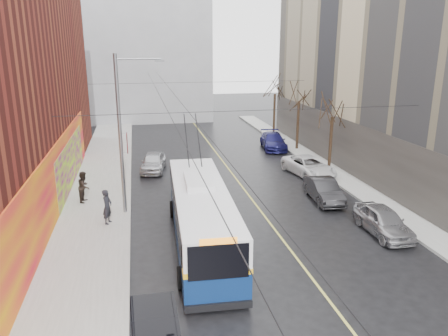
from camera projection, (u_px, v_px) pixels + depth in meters
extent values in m
plane|color=black|center=(287.00, 297.00, 16.98)|extent=(140.00, 140.00, 0.00)
cube|color=gray|center=(98.00, 203.00, 26.74)|extent=(4.00, 60.00, 0.15)
cube|color=gray|center=(353.00, 186.00, 29.97)|extent=(2.00, 60.00, 0.15)
cube|color=#BFB74C|center=(240.00, 184.00, 30.45)|extent=(0.12, 50.00, 0.01)
cube|color=red|center=(55.00, 185.00, 23.96)|extent=(0.08, 28.00, 4.00)
cube|color=#8B0472|center=(71.00, 164.00, 29.73)|extent=(0.06, 12.00, 3.20)
cube|color=#4C4742|center=(355.00, 151.00, 31.51)|extent=(0.06, 36.00, 4.00)
cube|color=gray|center=(128.00, 47.00, 55.76)|extent=(20.00, 12.00, 18.00)
cylinder|color=slate|center=(120.00, 138.00, 23.96)|extent=(0.20, 0.20, 9.00)
cube|color=#4C0A0E|center=(127.00, 143.00, 24.11)|extent=(0.04, 0.60, 1.10)
cylinder|color=slate|center=(138.00, 59.00, 23.03)|extent=(2.40, 0.10, 0.10)
cube|color=slate|center=(159.00, 61.00, 23.27)|extent=(0.50, 0.22, 0.12)
cylinder|color=black|center=(160.00, 95.00, 28.68)|extent=(0.02, 60.00, 0.02)
cylinder|color=black|center=(175.00, 95.00, 28.87)|extent=(0.02, 60.00, 0.02)
cylinder|color=black|center=(250.00, 111.00, 20.87)|extent=(18.00, 0.02, 0.02)
cylinder|color=black|center=(201.00, 82.00, 35.94)|extent=(18.00, 0.02, 0.02)
cylinder|color=black|center=(330.00, 144.00, 33.18)|extent=(0.24, 0.24, 4.20)
cylinder|color=black|center=(298.00, 126.00, 39.74)|extent=(0.24, 0.24, 4.48)
cylinder|color=black|center=(274.00, 115.00, 46.35)|extent=(0.24, 0.24, 4.37)
cube|color=black|center=(146.00, 323.00, 15.36)|extent=(2.27, 3.74, 0.01)
ellipsoid|color=slate|center=(175.00, 76.00, 23.68)|extent=(0.44, 0.20, 0.12)
ellipsoid|color=slate|center=(194.00, 63.00, 24.20)|extent=(0.44, 0.20, 0.12)
ellipsoid|color=slate|center=(184.00, 93.00, 25.74)|extent=(0.44, 0.20, 0.12)
cube|color=#0A2251|center=(202.00, 228.00, 21.09)|extent=(2.96, 11.53, 1.43)
cube|color=silver|center=(201.00, 202.00, 20.72)|extent=(2.96, 11.53, 1.24)
cube|color=#ECAC15|center=(201.00, 214.00, 20.89)|extent=(3.00, 11.57, 0.21)
cube|color=black|center=(218.00, 262.00, 15.32)|extent=(2.19, 0.13, 1.33)
cube|color=black|center=(191.00, 171.00, 26.20)|extent=(2.19, 0.13, 1.14)
cube|color=black|center=(175.00, 205.00, 20.56)|extent=(0.49, 10.47, 0.95)
cube|color=black|center=(227.00, 202.00, 20.94)|extent=(0.49, 10.47, 0.95)
cube|color=silver|center=(199.00, 181.00, 21.42)|extent=(1.45, 2.91, 0.29)
cube|color=black|center=(219.00, 307.00, 15.77)|extent=(2.48, 0.22, 0.29)
cylinder|color=black|center=(181.00, 278.00, 17.40)|extent=(0.33, 0.96, 0.95)
cylinder|color=black|center=(242.00, 273.00, 17.77)|extent=(0.33, 0.96, 0.95)
cylinder|color=black|center=(173.00, 209.00, 24.64)|extent=(0.33, 0.96, 0.95)
cylinder|color=black|center=(216.00, 207.00, 25.01)|extent=(0.33, 0.96, 0.95)
cylinder|color=black|center=(186.00, 139.00, 24.15)|extent=(0.20, 3.31, 2.34)
cylinder|color=black|center=(198.00, 139.00, 24.25)|extent=(0.20, 3.31, 2.34)
imported|color=#99999E|center=(383.00, 221.00, 22.42)|extent=(1.77, 4.22, 1.43)
imported|color=#272629|center=(324.00, 190.00, 27.15)|extent=(1.81, 4.30, 1.38)
imported|color=silver|center=(309.00, 166.00, 32.42)|extent=(3.16, 5.36, 1.40)
imported|color=#181753|center=(273.00, 141.00, 40.60)|extent=(2.76, 5.27, 1.46)
imported|color=#ADADB2|center=(153.00, 162.00, 33.53)|extent=(2.39, 4.43, 1.43)
imported|color=black|center=(107.00, 207.00, 23.30)|extent=(0.67, 0.81, 1.89)
imported|color=black|center=(84.00, 187.00, 26.52)|extent=(0.90, 1.06, 1.90)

